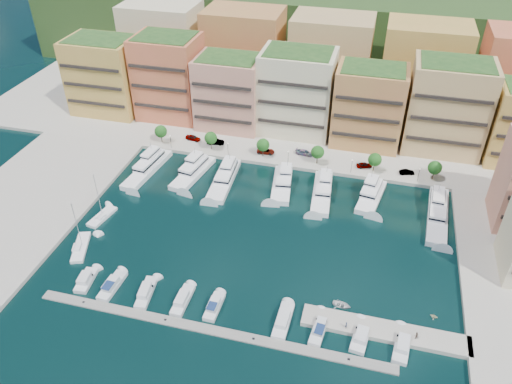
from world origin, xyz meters
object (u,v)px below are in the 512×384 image
at_px(cruiser_2, 146,293).
at_px(car_4, 364,165).
at_px(tree_4, 375,160).
at_px(person_1, 416,335).
at_px(tree_2, 263,145).
at_px(car_5, 407,172).
at_px(person_0, 346,325).
at_px(lamppost_2, 288,155).
at_px(tender_0, 342,305).
at_px(tree_0, 161,131).
at_px(cruiser_3, 183,300).
at_px(cruiser_6, 283,321).
at_px(yacht_4, 322,191).
at_px(sailboat_0, 81,248).
at_px(cruiser_4, 214,307).
at_px(cruiser_7, 319,328).
at_px(car_1, 215,142).
at_px(yacht_2, 225,177).
at_px(yacht_5, 371,194).
at_px(yacht_0, 148,167).
at_px(lamppost_3, 352,164).
at_px(lamppost_4, 419,173).
at_px(cruiser_9, 402,345).
at_px(yacht_3, 282,182).
at_px(lamppost_1, 228,147).
at_px(yacht_1, 194,171).
at_px(tender_3, 434,316).
at_px(car_2, 266,151).
at_px(cruiser_8, 361,337).
at_px(car_0, 193,138).
at_px(cruiser_0, 86,280).
at_px(tree_1, 211,138).
at_px(tree_3, 318,152).
at_px(car_3, 304,152).
at_px(cruiser_1, 112,286).
at_px(lamppost_0, 170,139).
at_px(tree_5, 435,168).
at_px(sailboat_1, 102,217).

height_order(cruiser_2, car_4, car_4).
xyz_separation_m(tree_4, person_1, (11.63, -56.16, -2.94)).
relative_size(tree_2, car_5, 1.38).
height_order(cruiser_2, person_0, person_0).
relative_size(lamppost_2, tender_0, 1.12).
height_order(tree_0, car_4, tree_0).
bearing_deg(cruiser_3, cruiser_6, -0.02).
relative_size(yacht_4, sailboat_0, 1.47).
xyz_separation_m(cruiser_6, tender_0, (10.63, 7.13, -0.16)).
bearing_deg(cruiser_4, cruiser_7, -0.04).
height_order(tender_0, car_1, car_1).
bearing_deg(yacht_2, yacht_5, 3.14).
distance_m(yacht_0, car_5, 72.75).
bearing_deg(person_1, lamppost_3, -102.90).
relative_size(lamppost_4, cruiser_7, 0.48).
bearing_deg(lamppost_3, cruiser_3, -117.03).
bearing_deg(cruiser_9, yacht_3, 125.55).
bearing_deg(lamppost_1, tender_0, -51.13).
bearing_deg(lamppost_1, yacht_1, -123.03).
bearing_deg(cruiser_4, sailboat_0, 165.49).
relative_size(tender_3, car_2, 0.31).
height_order(lamppost_1, cruiser_8, lamppost_1).
bearing_deg(tree_4, tender_0, -93.11).
bearing_deg(car_0, cruiser_0, -171.41).
bearing_deg(tree_1, lamppost_1, -20.97).
bearing_deg(cruiser_4, yacht_5, 58.91).
bearing_deg(lamppost_4, lamppost_3, 180.00).
bearing_deg(cruiser_2, tree_3, 65.39).
height_order(cruiser_2, car_5, car_5).
relative_size(lamppost_2, yacht_4, 0.22).
bearing_deg(tender_0, tree_4, 5.77).
height_order(lamppost_1, cruiser_0, lamppost_1).
height_order(lamppost_1, person_0, lamppost_1).
height_order(yacht_1, person_0, yacht_1).
height_order(sailboat_0, car_3, sailboat_0).
relative_size(tender_0, car_4, 0.86).
distance_m(lamppost_2, cruiser_1, 61.82).
relative_size(cruiser_1, cruiser_7, 0.98).
xyz_separation_m(tree_1, person_1, (59.63, -56.16, -2.94)).
relative_size(tender_0, car_0, 0.79).
bearing_deg(yacht_3, lamppost_0, 164.84).
xyz_separation_m(tree_5, person_1, (-4.37, -56.16, -2.94)).
relative_size(cruiser_4, sailboat_1, 0.56).
distance_m(tender_3, car_5, 50.42).
xyz_separation_m(tree_4, yacht_3, (-23.46, -12.20, -3.53)).
height_order(yacht_4, cruiser_1, yacht_4).
relative_size(yacht_5, cruiser_0, 2.21).
distance_m(yacht_1, cruiser_2, 45.65).
bearing_deg(yacht_4, sailboat_1, -155.09).
height_order(tree_0, car_1, tree_0).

